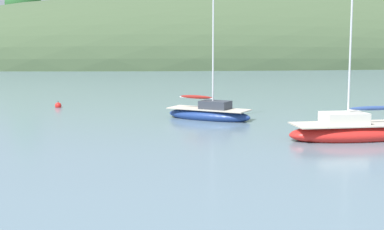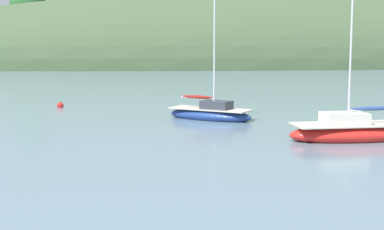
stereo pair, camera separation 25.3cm
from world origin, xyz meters
name	(u,v)px [view 1 (the left image)]	position (x,y,z in m)	size (l,w,h in m)	color
far_shoreline_hill	(276,64)	(25.06, 93.03, 0.11)	(150.00, 36.00, 29.32)	#425638
sailboat_red_portside	(353,131)	(7.43, 19.41, 0.39)	(6.26, 2.27, 8.46)	red
sailboat_black_sloop	(209,113)	(1.97, 26.92, 0.34)	(5.20, 4.44, 7.03)	navy
mooring_buoy_outer	(58,106)	(-7.22, 33.93, 0.12)	(0.44, 0.44, 0.54)	red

